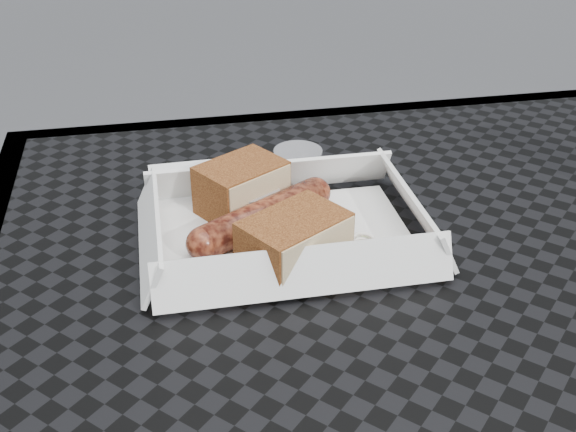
% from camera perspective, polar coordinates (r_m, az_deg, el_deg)
% --- Properties ---
extents(patio_table, '(0.80, 0.80, 0.74)m').
position_cam_1_polar(patio_table, '(0.64, 12.77, -11.40)').
color(patio_table, black).
rests_on(patio_table, ground).
extents(food_tray, '(0.22, 0.15, 0.00)m').
position_cam_1_polar(food_tray, '(0.64, -0.17, -1.71)').
color(food_tray, white).
rests_on(food_tray, patio_table).
extents(bratwurst, '(0.14, 0.10, 0.03)m').
position_cam_1_polar(bratwurst, '(0.64, -2.03, -0.05)').
color(bratwurst, brown).
rests_on(bratwurst, food_tray).
extents(bread_near, '(0.09, 0.09, 0.05)m').
position_cam_1_polar(bread_near, '(0.67, -3.69, 2.27)').
color(bread_near, brown).
rests_on(bread_near, food_tray).
extents(bread_far, '(0.10, 0.09, 0.04)m').
position_cam_1_polar(bread_far, '(0.59, 0.50, -1.97)').
color(bread_far, brown).
rests_on(bread_far, food_tray).
extents(veg_garnish, '(0.03, 0.03, 0.00)m').
position_cam_1_polar(veg_garnish, '(0.62, 5.96, -2.61)').
color(veg_garnish, '#FA380A').
rests_on(veg_garnish, food_tray).
extents(napkin, '(0.12, 0.12, 0.00)m').
position_cam_1_polar(napkin, '(0.73, -6.11, 2.36)').
color(napkin, white).
rests_on(napkin, patio_table).
extents(condiment_cup_sauce, '(0.05, 0.05, 0.03)m').
position_cam_1_polar(condiment_cup_sauce, '(0.67, -2.75, 1.04)').
color(condiment_cup_sauce, maroon).
rests_on(condiment_cup_sauce, patio_table).
extents(condiment_cup_empty, '(0.05, 0.05, 0.03)m').
position_cam_1_polar(condiment_cup_empty, '(0.74, 0.79, 4.17)').
color(condiment_cup_empty, silver).
rests_on(condiment_cup_empty, patio_table).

